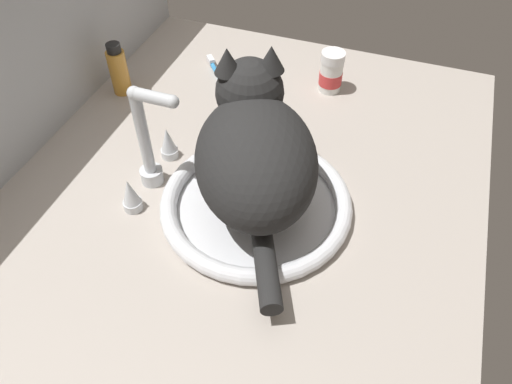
{
  "coord_description": "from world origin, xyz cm",
  "views": [
    {
      "loc": [
        -54.16,
        -21.57,
        65.48
      ],
      "look_at": [
        -2.82,
        -3.26,
        7.0
      ],
      "focal_mm": 34.6,
      "sensor_mm": 36.0,
      "label": 1
    }
  ],
  "objects_px": {
    "pill_bottle": "(331,73)",
    "cat": "(255,149)",
    "amber_bottle": "(119,70)",
    "toothbrush": "(219,76)",
    "sink_basin": "(256,203)",
    "faucet": "(149,151)"
  },
  "relations": [
    {
      "from": "pill_bottle",
      "to": "cat",
      "type": "bearing_deg",
      "value": 173.2
    },
    {
      "from": "pill_bottle",
      "to": "amber_bottle",
      "type": "bearing_deg",
      "value": 110.61
    },
    {
      "from": "amber_bottle",
      "to": "cat",
      "type": "bearing_deg",
      "value": -118.32
    },
    {
      "from": "toothbrush",
      "to": "cat",
      "type": "bearing_deg",
      "value": -148.05
    },
    {
      "from": "sink_basin",
      "to": "toothbrush",
      "type": "relative_size",
      "value": 2.44
    },
    {
      "from": "faucet",
      "to": "pill_bottle",
      "type": "xyz_separation_m",
      "value": [
        0.37,
        -0.22,
        -0.03
      ]
    },
    {
      "from": "pill_bottle",
      "to": "toothbrush",
      "type": "bearing_deg",
      "value": 100.29
    },
    {
      "from": "faucet",
      "to": "amber_bottle",
      "type": "xyz_separation_m",
      "value": [
        0.22,
        0.19,
        -0.02
      ]
    },
    {
      "from": "sink_basin",
      "to": "toothbrush",
      "type": "height_order",
      "value": "sink_basin"
    },
    {
      "from": "faucet",
      "to": "toothbrush",
      "type": "bearing_deg",
      "value": 2.51
    },
    {
      "from": "faucet",
      "to": "amber_bottle",
      "type": "distance_m",
      "value": 0.29
    },
    {
      "from": "cat",
      "to": "pill_bottle",
      "type": "distance_m",
      "value": 0.37
    },
    {
      "from": "cat",
      "to": "faucet",
      "type": "bearing_deg",
      "value": 95.7
    },
    {
      "from": "sink_basin",
      "to": "cat",
      "type": "distance_m",
      "value": 0.11
    },
    {
      "from": "faucet",
      "to": "toothbrush",
      "type": "relative_size",
      "value": 1.51
    },
    {
      "from": "amber_bottle",
      "to": "toothbrush",
      "type": "bearing_deg",
      "value": -57.47
    },
    {
      "from": "sink_basin",
      "to": "faucet",
      "type": "distance_m",
      "value": 0.2
    },
    {
      "from": "cat",
      "to": "pill_bottle",
      "type": "relative_size",
      "value": 4.06
    },
    {
      "from": "cat",
      "to": "toothbrush",
      "type": "distance_m",
      "value": 0.38
    },
    {
      "from": "toothbrush",
      "to": "amber_bottle",
      "type": "bearing_deg",
      "value": 122.53
    },
    {
      "from": "sink_basin",
      "to": "toothbrush",
      "type": "xyz_separation_m",
      "value": [
        0.33,
        0.2,
        -0.01
      ]
    },
    {
      "from": "faucet",
      "to": "toothbrush",
      "type": "distance_m",
      "value": 0.34
    }
  ]
}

